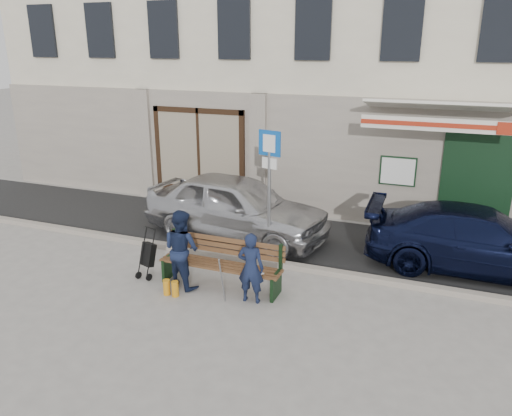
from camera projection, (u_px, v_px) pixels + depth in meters
The scene contains 11 objects.
ground at pixel (234, 296), 9.25m from camera, with size 80.00×80.00×0.00m, color #9E9991.
asphalt_lane at pixel (286, 238), 11.99m from camera, with size 60.00×3.20×0.01m, color #282828.
curb at pixel (263, 261), 10.55m from camera, with size 60.00×0.18×0.12m, color #9E9384.
building at pixel (344, 25), 15.16m from camera, with size 20.00×8.27×10.00m.
car_silver at pixel (236, 207), 11.84m from camera, with size 1.81×4.50×1.53m, color silver.
car_navy at pixel (479, 240), 10.12m from camera, with size 1.83×4.50×1.31m, color black.
parking_sign at pixel (269, 174), 10.25m from camera, with size 0.51×0.16×2.80m.
bench at pixel (219, 264), 9.48m from camera, with size 2.40×1.17×0.98m.
man at pixel (251, 268), 8.85m from camera, with size 0.48×0.32×1.32m, color #141D38.
woman at pixel (181, 249), 9.41m from camera, with size 0.74×0.58×1.53m, color #151E3B.
stroller at pixel (148, 255), 9.91m from camera, with size 0.35×0.45×0.99m.
Camera 1 is at (3.37, -7.56, 4.45)m, focal length 35.00 mm.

